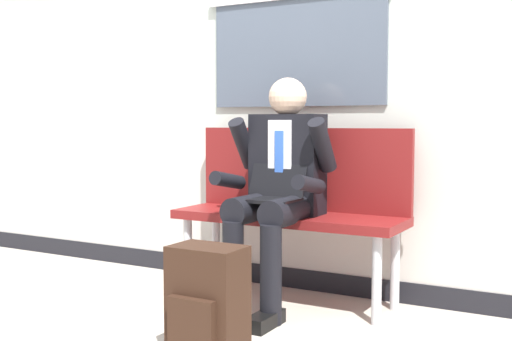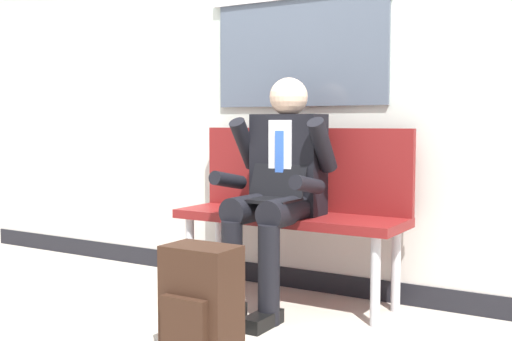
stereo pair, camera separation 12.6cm
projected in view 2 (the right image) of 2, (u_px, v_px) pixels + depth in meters
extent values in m
plane|color=#B2A899|center=(222.00, 315.00, 3.34)|extent=(18.00, 18.00, 0.00)
cube|color=beige|center=(291.00, 199.00, 3.94)|extent=(5.42, 0.12, 0.83)
cube|color=black|center=(290.00, 275.00, 3.97)|extent=(5.42, 0.14, 0.12)
cube|color=maroon|center=(288.00, 218.00, 3.55)|extent=(1.30, 0.42, 0.05)
cube|color=maroon|center=(303.00, 169.00, 3.69)|extent=(1.30, 0.04, 0.47)
cylinder|color=#B7B7BC|center=(190.00, 256.00, 3.74)|extent=(0.05, 0.05, 0.45)
cylinder|color=#B7B7BC|center=(219.00, 247.00, 4.00)|extent=(0.05, 0.05, 0.45)
cylinder|color=#B7B7BC|center=(375.00, 281.00, 3.15)|extent=(0.05, 0.05, 0.45)
cylinder|color=#B7B7BC|center=(396.00, 269.00, 3.40)|extent=(0.05, 0.05, 0.45)
cylinder|color=black|center=(251.00, 208.00, 3.43)|extent=(0.15, 0.40, 0.15)
cylinder|color=black|center=(232.00, 270.00, 3.29)|extent=(0.11, 0.11, 0.50)
cube|color=black|center=(226.00, 314.00, 3.25)|extent=(0.10, 0.26, 0.07)
cylinder|color=black|center=(287.00, 211.00, 3.31)|extent=(0.15, 0.40, 0.15)
cylinder|color=black|center=(269.00, 275.00, 3.17)|extent=(0.11, 0.11, 0.50)
cube|color=black|center=(263.00, 321.00, 3.14)|extent=(0.10, 0.26, 0.07)
cube|color=black|center=(288.00, 164.00, 3.53)|extent=(0.40, 0.18, 0.55)
cube|color=silver|center=(280.00, 156.00, 3.45)|extent=(0.14, 0.01, 0.39)
cube|color=blue|center=(279.00, 161.00, 3.44)|extent=(0.05, 0.01, 0.33)
sphere|color=beige|center=(289.00, 97.00, 3.50)|extent=(0.21, 0.21, 0.21)
cylinder|color=black|center=(245.00, 144.00, 3.59)|extent=(0.09, 0.25, 0.30)
cylinder|color=black|center=(228.00, 180.00, 3.46)|extent=(0.08, 0.27, 0.12)
cylinder|color=black|center=(322.00, 145.00, 3.34)|extent=(0.09, 0.25, 0.30)
cylinder|color=black|center=(307.00, 185.00, 3.21)|extent=(0.08, 0.27, 0.12)
cube|color=black|center=(266.00, 200.00, 3.34)|extent=(0.33, 0.22, 0.02)
cube|color=black|center=(279.00, 177.00, 3.44)|extent=(0.33, 0.08, 0.21)
cube|color=#331E14|center=(201.00, 302.00, 2.71)|extent=(0.31, 0.20, 0.49)
cube|color=#331E14|center=(184.00, 327.00, 2.61)|extent=(0.22, 0.04, 0.24)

